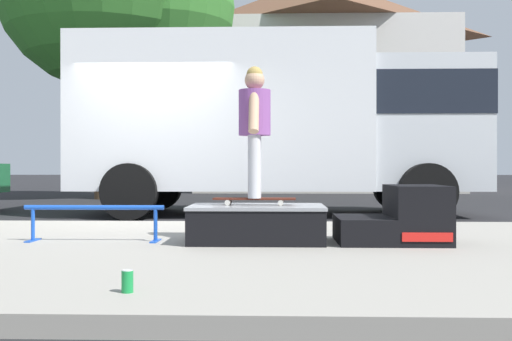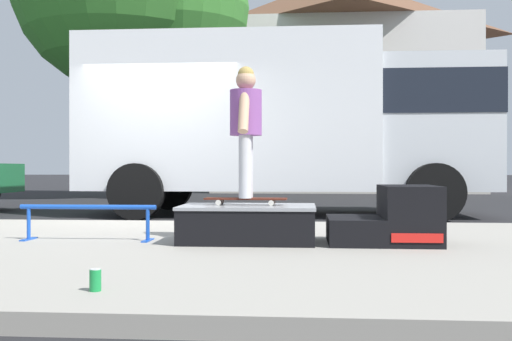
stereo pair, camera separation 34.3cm
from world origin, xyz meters
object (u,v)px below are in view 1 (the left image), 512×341
at_px(grind_rail, 94,215).
at_px(skater_kid, 255,121).
at_px(skate_box, 257,222).
at_px(skateboard, 255,199).
at_px(soda_can, 127,281).
at_px(box_truck, 278,119).
at_px(kicker_ramp, 400,219).

distance_m(grind_rail, skater_kid, 1.78).
bearing_deg(skater_kid, skate_box, -58.04).
bearing_deg(grind_rail, skateboard, 1.32).
bearing_deg(soda_can, box_truck, 83.05).
height_order(skate_box, skater_kid, skater_kid).
bearing_deg(kicker_ramp, box_truck, 102.86).
bearing_deg(grind_rail, kicker_ramp, -0.05).
height_order(grind_rail, box_truck, box_truck).
relative_size(kicker_ramp, soda_can, 7.92).
height_order(skate_box, grind_rail, skate_box).
bearing_deg(kicker_ramp, soda_can, -130.91).
height_order(kicker_ramp, skateboard, kicker_ramp).
height_order(kicker_ramp, soda_can, kicker_ramp).
bearing_deg(box_truck, skate_box, -92.63).
xyz_separation_m(skateboard, box_truck, (0.25, 4.86, 1.18)).
distance_m(skater_kid, soda_can, 2.66).
bearing_deg(skater_kid, box_truck, 87.08).
bearing_deg(grind_rail, skate_box, -0.09).
bearing_deg(soda_can, skateboard, 74.95).
xyz_separation_m(skate_box, kicker_ramp, (1.34, -0.00, 0.04)).
distance_m(skateboard, soda_can, 2.45).
bearing_deg(skater_kid, grind_rail, -178.68).
bearing_deg(skater_kid, soda_can, -105.05).
xyz_separation_m(soda_can, box_truck, (0.88, 7.20, 1.52)).
relative_size(skateboard, skater_kid, 0.63).
relative_size(kicker_ramp, skater_kid, 0.80).
xyz_separation_m(grind_rail, skater_kid, (1.53, 0.04, 0.90)).
bearing_deg(skater_kid, kicker_ramp, -1.59).
xyz_separation_m(grind_rail, box_truck, (1.78, 4.89, 1.33)).
bearing_deg(box_truck, soda_can, -96.95).
bearing_deg(soda_can, skate_box, 74.18).
height_order(skateboard, soda_can, skateboard).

